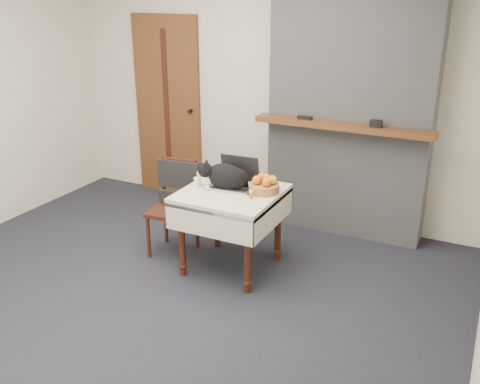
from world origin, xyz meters
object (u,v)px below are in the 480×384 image
at_px(side_table, 231,204).
at_px(chair, 176,193).
at_px(pill_bottle, 251,194).
at_px(cat, 227,177).
at_px(laptop, 236,179).
at_px(fruit_basket, 264,185).
at_px(door, 168,108).
at_px(cream_jar, 197,182).

bearing_deg(side_table, chair, 170.32).
bearing_deg(chair, pill_bottle, -17.70).
distance_m(cat, chair, 0.61).
relative_size(laptop, fruit_basket, 1.41).
bearing_deg(door, laptop, -39.25).
bearing_deg(chair, laptop, -4.06).
height_order(cat, fruit_basket, cat).
relative_size(cat, fruit_basket, 2.07).
relative_size(door, laptop, 5.66).
bearing_deg(cream_jar, cat, 8.64).
xyz_separation_m(door, cream_jar, (1.17, -1.33, -0.27)).
height_order(side_table, chair, chair).
relative_size(door, cat, 3.85).
relative_size(pill_bottle, fruit_basket, 0.27).
bearing_deg(laptop, side_table, -88.13).
distance_m(laptop, fruit_basket, 0.26).
xyz_separation_m(cream_jar, chair, (-0.29, 0.11, -0.19)).
relative_size(laptop, cat, 0.68).
bearing_deg(laptop, chair, 178.01).
bearing_deg(laptop, pill_bottle, -43.68).
bearing_deg(door, side_table, -41.73).
height_order(pill_bottle, chair, chair).
relative_size(side_table, fruit_basket, 3.11).
bearing_deg(laptop, cream_jar, -160.81).
height_order(pill_bottle, fruit_basket, fruit_basket).
height_order(cat, cream_jar, cat).
distance_m(door, laptop, 1.91).
bearing_deg(fruit_basket, door, 144.92).
bearing_deg(chair, door, 120.03).
height_order(side_table, cream_jar, cream_jar).
distance_m(cat, fruit_basket, 0.32).
bearing_deg(chair, cat, -13.00).
bearing_deg(pill_bottle, cream_jar, 172.95).
bearing_deg(pill_bottle, door, 140.64).
height_order(laptop, fruit_basket, laptop).
relative_size(side_table, chair, 0.92).
bearing_deg(cat, laptop, 41.33).
distance_m(side_table, cat, 0.23).
height_order(cream_jar, fruit_basket, fruit_basket).
bearing_deg(side_table, pill_bottle, -18.43).
distance_m(cat, pill_bottle, 0.30).
relative_size(door, pill_bottle, 29.56).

